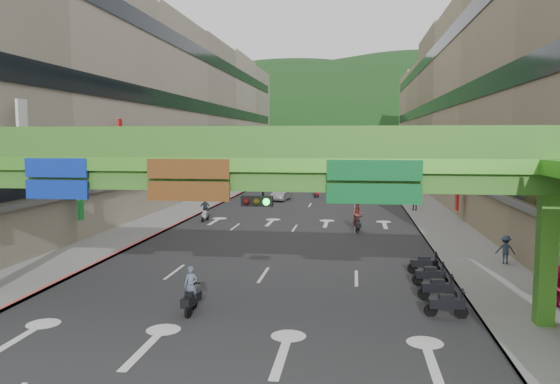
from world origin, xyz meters
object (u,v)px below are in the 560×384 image
scooter_rider_near (191,292)px  car_silver (282,194)px  pedestrian_red (559,291)px  scooter_rider_mid (358,216)px  car_yellow (346,195)px  overpass_near (258,180)px

scooter_rider_near → car_silver: scooter_rider_near is taller
car_silver → pedestrian_red: (15.54, -35.73, 0.14)m
scooter_rider_near → car_silver: 37.86m
scooter_rider_mid → pedestrian_red: scooter_rider_mid is taller
pedestrian_red → car_yellow: bearing=95.2°
scooter_rider_mid → scooter_rider_near: bearing=-108.4°
scooter_rider_near → pedestrian_red: 14.13m
pedestrian_red → car_silver: bearing=105.2°
car_silver → pedestrian_red: bearing=-59.9°
car_silver → car_yellow: bearing=12.4°
car_silver → scooter_rider_near: bearing=-81.0°
scooter_rider_mid → car_silver: 20.30m
scooter_rider_mid → car_yellow: size_ratio=0.59×
overpass_near → scooter_rider_mid: size_ratio=12.90×
car_silver → overpass_near: bearing=-77.0°
scooter_rider_mid → car_yellow: bearing=93.4°
overpass_near → scooter_rider_near: (-2.71, 0.52, -4.37)m
scooter_rider_near → car_silver: (-1.57, 37.82, -0.15)m
car_yellow → overpass_near: bearing=-101.9°
scooter_rider_near → pedestrian_red: scooter_rider_near is taller
car_silver → scooter_rider_mid: bearing=-60.3°
overpass_near → scooter_rider_near: 5.17m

